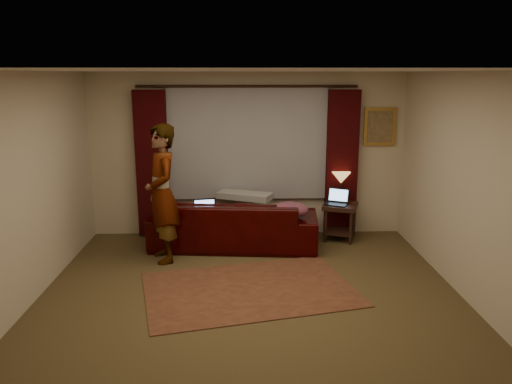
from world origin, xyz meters
TOP-DOWN VIEW (x-y plane):
  - floor at (0.00, 0.00)m, footprint 5.00×5.00m
  - ceiling at (0.00, 0.00)m, footprint 5.00×5.00m
  - wall_back at (0.00, 2.50)m, footprint 5.00×0.02m
  - wall_front at (0.00, -2.50)m, footprint 5.00×0.02m
  - wall_left at (-2.50, 0.00)m, footprint 0.02×5.00m
  - wall_right at (2.50, 0.00)m, footprint 0.02×5.00m
  - sheer_curtain at (0.00, 2.44)m, footprint 2.50×0.05m
  - drape_left at (-1.50, 2.39)m, footprint 0.50×0.14m
  - drape_right at (1.50, 2.39)m, footprint 0.50×0.14m
  - curtain_rod at (0.00, 2.39)m, footprint 0.04×0.04m
  - picture_frame at (2.10, 2.47)m, footprint 0.50×0.04m
  - sofa at (-0.21, 1.85)m, footprint 2.57×1.29m
  - throw_blanket at (-0.05, 2.08)m, footprint 0.88×0.62m
  - clothing_pile at (0.60, 1.62)m, footprint 0.57×0.45m
  - laptop_sofa at (-0.62, 1.72)m, footprint 0.41×0.43m
  - area_rug at (-0.01, 0.25)m, footprint 2.81×2.20m
  - end_table at (1.45, 2.11)m, footprint 0.64×0.64m
  - tiffany_lamp at (1.47, 2.26)m, footprint 0.40×0.40m
  - laptop_table at (1.37, 2.06)m, footprint 0.46×0.47m
  - person at (-1.19, 1.30)m, footprint 0.73×0.73m

SIDE VIEW (x-z plane):
  - floor at x=0.00m, z-range -0.01..0.00m
  - area_rug at x=-0.01m, z-range 0.00..0.01m
  - end_table at x=1.45m, z-range 0.00..0.58m
  - sofa at x=-0.21m, z-range 0.00..1.00m
  - clothing_pile at x=0.60m, z-range 0.50..0.74m
  - laptop_sofa at x=-0.62m, z-range 0.50..0.74m
  - laptop_table at x=1.37m, z-range 0.58..0.83m
  - tiffany_lamp at x=1.47m, z-range 0.58..1.06m
  - person at x=-1.19m, z-range 0.00..1.92m
  - throw_blanket at x=-0.05m, z-range 0.96..1.05m
  - drape_left at x=-1.50m, z-range 0.03..2.33m
  - drape_right at x=1.50m, z-range 0.03..2.33m
  - wall_back at x=0.00m, z-range 0.00..2.60m
  - wall_front at x=0.00m, z-range 0.00..2.60m
  - wall_left at x=-2.50m, z-range 0.00..2.60m
  - wall_right at x=2.50m, z-range 0.00..2.60m
  - sheer_curtain at x=0.00m, z-range 0.60..2.40m
  - picture_frame at x=2.10m, z-range 1.45..2.05m
  - curtain_rod at x=0.00m, z-range 0.68..4.08m
  - ceiling at x=0.00m, z-range 2.59..2.61m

